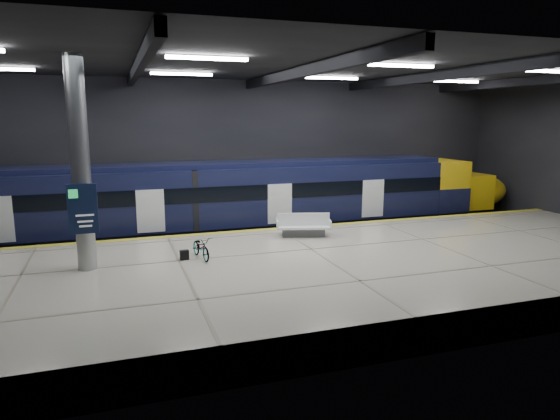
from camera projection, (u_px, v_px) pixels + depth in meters
name	position (u px, v px, depth m)	size (l,w,h in m)	color
ground	(302.00, 269.00, 20.21)	(30.00, 30.00, 0.00)	black
room_shell	(303.00, 126.00, 19.17)	(30.10, 16.10, 8.05)	black
platform	(327.00, 274.00, 17.77)	(30.00, 11.00, 1.10)	beige
safety_strip	(280.00, 228.00, 22.57)	(30.00, 0.40, 0.01)	gold
rails	(263.00, 237.00, 25.32)	(30.00, 1.52, 0.16)	gray
train	(248.00, 199.00, 24.71)	(29.40, 2.84, 3.79)	black
bench	(303.00, 228.00, 21.06)	(2.44, 1.53, 1.00)	#595B60
bicycle	(201.00, 247.00, 17.72)	(0.54, 1.55, 0.81)	#99999E
pannier_bag	(184.00, 255.00, 17.58)	(0.30, 0.18, 0.35)	black
info_column	(81.00, 168.00, 15.93)	(0.90, 0.78, 6.90)	#9EA0A5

